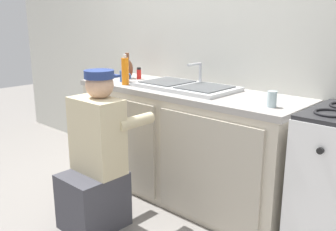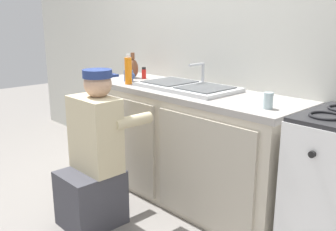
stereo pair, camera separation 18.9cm
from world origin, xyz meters
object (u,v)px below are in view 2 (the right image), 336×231
Objects in this scene: sink_double_basin at (187,86)px; soap_bottle_orange at (128,71)px; vase_decorative at (133,68)px; water_glass at (268,101)px; coffee_mug at (129,76)px; plumber_person at (94,162)px; spice_bottle_red at (144,73)px.

soap_bottle_orange reaches higher than sink_double_basin.
water_glass is at bearing -6.21° from vase_decorative.
coffee_mug is at bearing -49.32° from vase_decorative.
soap_bottle_orange is (-0.48, -0.20, 0.09)m from sink_double_basin.
vase_decorative is 0.34m from soap_bottle_orange.
soap_bottle_orange is at bearing 119.91° from plumber_person.
sink_double_basin is 0.53m from soap_bottle_orange.
plumber_person reaches higher than water_glass.
plumber_person reaches higher than spice_bottle_red.
plumber_person is 11.04× the size of water_glass.
coffee_mug is 1.40m from water_glass.
soap_bottle_orange is 1.28m from water_glass.
sink_double_basin reaches higher than spice_bottle_red.
spice_bottle_red is at bearing 20.29° from vase_decorative.
sink_double_basin is at bearing 171.21° from water_glass.
coffee_mug is at bearing -84.70° from spice_bottle_red.
vase_decorative reaches higher than sink_double_basin.
spice_bottle_red is 0.42× the size of soap_bottle_orange.
sink_double_basin is 3.48× the size of vase_decorative.
coffee_mug is (-0.12, 0.09, -0.07)m from soap_bottle_orange.
water_glass is (1.52, -0.17, -0.04)m from vase_decorative.
soap_bottle_orange reaches higher than vase_decorative.
plumber_person is 0.94m from coffee_mug.
coffee_mug is at bearing 123.78° from plumber_person.
water_glass is (1.40, -0.02, 0.00)m from coffee_mug.
water_glass is at bearing 34.48° from plumber_person.
plumber_person is at bearing -56.22° from coffee_mug.
spice_bottle_red is at bearing 172.38° from sink_double_basin.
coffee_mug is at bearing -170.09° from sink_double_basin.
vase_decorative is (-0.11, -0.04, 0.04)m from spice_bottle_red.
spice_bottle_red is 0.83× the size of coffee_mug.
coffee_mug is at bearing 141.25° from soap_bottle_orange.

